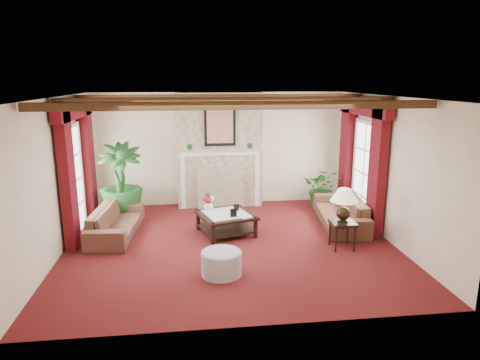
{
  "coord_description": "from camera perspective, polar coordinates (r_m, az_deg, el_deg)",
  "views": [
    {
      "loc": [
        -0.72,
        -7.46,
        3.01
      ],
      "look_at": [
        0.23,
        0.4,
        1.13
      ],
      "focal_mm": 32.0,
      "sensor_mm": 36.0,
      "label": 1
    }
  ],
  "objects": [
    {
      "name": "table_lamp",
      "position": [
        7.84,
        13.67,
        -3.24
      ],
      "size": [
        0.5,
        0.5,
        0.63
      ],
      "primitive_type": null,
      "color": "black",
      "rests_on": "side_table"
    },
    {
      "name": "back_wall",
      "position": [
        10.37,
        -2.84,
        4.15
      ],
      "size": [
        6.0,
        0.02,
        2.7
      ],
      "primitive_type": "cube",
      "color": "beige",
      "rests_on": "ground"
    },
    {
      "name": "photo_frame_a",
      "position": [
        8.21,
        -0.88,
        -4.43
      ],
      "size": [
        0.13,
        0.04,
        0.17
      ],
      "primitive_type": null,
      "rotation": [
        0.0,
        0.0,
        0.15
      ],
      "color": "black",
      "rests_on": "coffee_table"
    },
    {
      "name": "book",
      "position": [
        8.17,
        -0.13,
        -4.1
      ],
      "size": [
        0.23,
        0.18,
        0.29
      ],
      "primitive_type": "imported",
      "rotation": [
        0.0,
        0.0,
        0.42
      ],
      "color": "black",
      "rests_on": "coffee_table"
    },
    {
      "name": "ottoman",
      "position": [
        6.83,
        -2.49,
        -11.05
      ],
      "size": [
        0.64,
        0.64,
        0.37
      ],
      "primitive_type": "cylinder",
      "color": "#A19BAF",
      "rests_on": "ground"
    },
    {
      "name": "right_wall",
      "position": [
        8.5,
        19.22,
        1.36
      ],
      "size": [
        0.02,
        5.5,
        2.7
      ],
      "primitive_type": "cube",
      "color": "beige",
      "rests_on": "ground"
    },
    {
      "name": "side_table",
      "position": [
        8.02,
        13.44,
        -7.13
      ],
      "size": [
        0.48,
        0.48,
        0.5
      ],
      "primitive_type": null,
      "rotation": [
        0.0,
        0.0,
        -0.13
      ],
      "color": "black",
      "rests_on": "ground"
    },
    {
      "name": "potted_palm",
      "position": [
        9.71,
        -15.53,
        -2.31
      ],
      "size": [
        1.37,
        1.91,
        0.93
      ],
      "primitive_type": "imported",
      "rotation": [
        0.0,
        0.0,
        0.13
      ],
      "color": "black",
      "rests_on": "ground"
    },
    {
      "name": "fireplace",
      "position": [
        10.04,
        -2.84,
        11.59
      ],
      "size": [
        2.0,
        0.52,
        2.7
      ],
      "primitive_type": null,
      "color": "tan",
      "rests_on": "ground"
    },
    {
      "name": "curtains_right",
      "position": [
        9.2,
        16.27,
        9.99
      ],
      "size": [
        0.2,
        2.4,
        2.55
      ],
      "primitive_type": null,
      "color": "#4F0A16",
      "rests_on": "ground"
    },
    {
      "name": "left_wall",
      "position": [
        7.97,
        -23.34,
        0.25
      ],
      "size": [
        0.02,
        5.5,
        2.7
      ],
      "primitive_type": "cube",
      "color": "beige",
      "rests_on": "ground"
    },
    {
      "name": "coffee_table",
      "position": [
        8.53,
        -1.87,
        -5.83
      ],
      "size": [
        1.26,
        1.26,
        0.41
      ],
      "primitive_type": null,
      "rotation": [
        0.0,
        0.0,
        0.29
      ],
      "color": "black",
      "rests_on": "ground"
    },
    {
      "name": "flower_vase",
      "position": [
        8.68,
        -4.21,
        -3.4
      ],
      "size": [
        0.21,
        0.22,
        0.2
      ],
      "primitive_type": "imported",
      "rotation": [
        0.0,
        0.0,
        -0.03
      ],
      "color": "silver",
      "rests_on": "coffee_table"
    },
    {
      "name": "ceiling_beams",
      "position": [
        7.5,
        -1.4,
        10.54
      ],
      "size": [
        6.0,
        3.0,
        0.12
      ],
      "primitive_type": null,
      "color": "#331E10",
      "rests_on": "ceiling"
    },
    {
      "name": "sofa_right",
      "position": [
        9.21,
        13.25,
        -3.44
      ],
      "size": [
        2.22,
        1.12,
        0.81
      ],
      "primitive_type": "imported",
      "rotation": [
        0.0,
        0.0,
        -1.7
      ],
      "color": "#330E17",
      "rests_on": "ground"
    },
    {
      "name": "sofa_left",
      "position": [
        8.72,
        -16.24,
        -4.76
      ],
      "size": [
        2.02,
        0.89,
        0.75
      ],
      "primitive_type": "imported",
      "rotation": [
        0.0,
        0.0,
        1.49
      ],
      "color": "#330E17",
      "rests_on": "ground"
    },
    {
      "name": "photo_frame_b",
      "position": [
        8.6,
        -0.49,
        -3.72
      ],
      "size": [
        0.11,
        0.03,
        0.14
      ],
      "primitive_type": null,
      "rotation": [
        0.0,
        0.0,
        0.09
      ],
      "color": "black",
      "rests_on": "coffee_table"
    },
    {
      "name": "curtains_left",
      "position": [
        8.74,
        -21.37,
        9.46
      ],
      "size": [
        0.2,
        2.4,
        2.55
      ],
      "primitive_type": null,
      "color": "#4F0A16",
      "rests_on": "ground"
    },
    {
      "name": "small_plant",
      "position": [
        10.34,
        10.91,
        -1.62
      ],
      "size": [
        1.46,
        1.5,
        0.75
      ],
      "primitive_type": "imported",
      "rotation": [
        0.0,
        0.0,
        -0.33
      ],
      "color": "black",
      "rests_on": "ground"
    },
    {
      "name": "french_door_right",
      "position": [
        9.27,
        16.73,
        7.37
      ],
      "size": [
        0.1,
        1.1,
        2.16
      ],
      "primitive_type": null,
      "color": "white",
      "rests_on": "ground"
    },
    {
      "name": "ceiling",
      "position": [
        7.5,
        -1.41,
        11.0
      ],
      "size": [
        6.0,
        6.0,
        0.0
      ],
      "primitive_type": "plane",
      "rotation": [
        3.14,
        0.0,
        0.0
      ],
      "color": "white",
      "rests_on": "floor"
    },
    {
      "name": "french_door_left",
      "position": [
        8.8,
        -21.83,
        6.68
      ],
      "size": [
        0.1,
        1.1,
        2.16
      ],
      "primitive_type": null,
      "color": "white",
      "rests_on": "ground"
    },
    {
      "name": "floor",
      "position": [
        8.08,
        -1.3,
        -8.51
      ],
      "size": [
        6.0,
        6.0,
        0.0
      ],
      "primitive_type": "plane",
      "color": "#49110D",
      "rests_on": "ground"
    }
  ]
}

